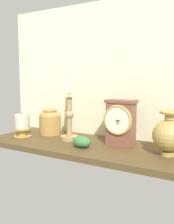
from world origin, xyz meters
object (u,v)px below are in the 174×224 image
object	(u,v)px
mantel_clock	(120,122)
brass_vase_jar	(50,121)
candlestick_tall_left	(69,114)
pillar_candle_front	(22,125)
brass_vase_bulbous	(168,135)

from	to	relation	value
mantel_clock	brass_vase_jar	xyz separation A→B (cm)	(-40.02, 2.58, -3.50)
mantel_clock	candlestick_tall_left	distance (cm)	24.78
mantel_clock	brass_vase_jar	world-z (taller)	mantel_clock
candlestick_tall_left	pillar_candle_front	distance (cm)	25.56
candlestick_tall_left	brass_vase_bulbous	distance (cm)	46.00
mantel_clock	candlestick_tall_left	xyz separation A→B (cm)	(-24.61, -2.33, 1.80)
candlestick_tall_left	pillar_candle_front	xyz separation A→B (cm)	(-24.09, -5.99, -6.07)
mantel_clock	brass_vase_jar	size ratio (longest dim) A/B	1.52
mantel_clock	pillar_candle_front	distance (cm)	49.59
brass_vase_jar	pillar_candle_front	world-z (taller)	brass_vase_jar
candlestick_tall_left	pillar_candle_front	world-z (taller)	candlestick_tall_left
brass_vase_bulbous	pillar_candle_front	distance (cm)	69.93
brass_vase_bulbous	brass_vase_jar	distance (cm)	61.63
candlestick_tall_left	brass_vase_bulbous	bearing A→B (deg)	-3.31
candlestick_tall_left	mantel_clock	bearing A→B (deg)	5.41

